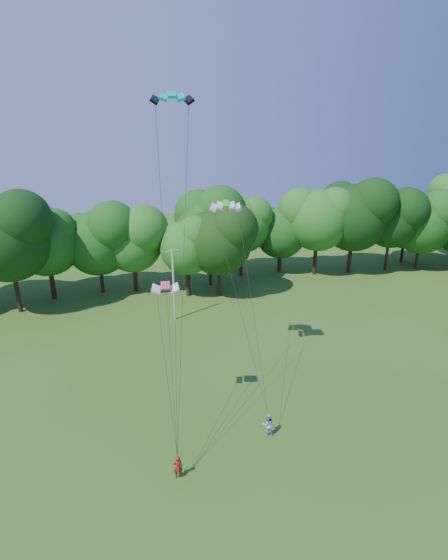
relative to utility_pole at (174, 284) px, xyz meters
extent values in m
plane|color=#254D15|center=(-0.36, -27.45, -4.08)|extent=(160.00, 160.00, 0.00)
cylinder|color=silver|center=(0.00, 0.00, -0.12)|extent=(0.20, 0.20, 7.92)
cube|color=silver|center=(0.00, 0.00, 3.64)|extent=(1.53, 0.58, 0.08)
imported|color=maroon|center=(-3.25, -21.63, -3.27)|extent=(0.60, 0.40, 1.61)
imported|color=#A8C4E9|center=(3.36, -19.47, -3.23)|extent=(0.93, 0.78, 1.69)
cube|color=#05AFA0|center=(-1.50, -13.65, 17.77)|extent=(2.68, 1.42, 0.49)
cube|color=green|center=(2.94, -9.85, 10.16)|extent=(2.57, 1.68, 0.44)
cube|color=#DB3C6D|center=(-2.78, -16.09, 6.35)|extent=(1.89, 1.10, 0.32)
cylinder|color=#332314|center=(6.20, 5.04, -1.98)|extent=(0.47, 0.47, 4.19)
ellipsoid|color=black|center=(6.20, 5.04, 3.55)|extent=(8.39, 8.39, 9.15)
cylinder|color=#391F16|center=(35.63, 10.57, -2.46)|extent=(0.40, 0.40, 3.24)
ellipsoid|color=#1C5B1C|center=(35.63, 10.57, 1.82)|extent=(6.49, 6.49, 7.08)
camera|label=1|loc=(-5.88, -42.19, 16.80)|focal=28.00mm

